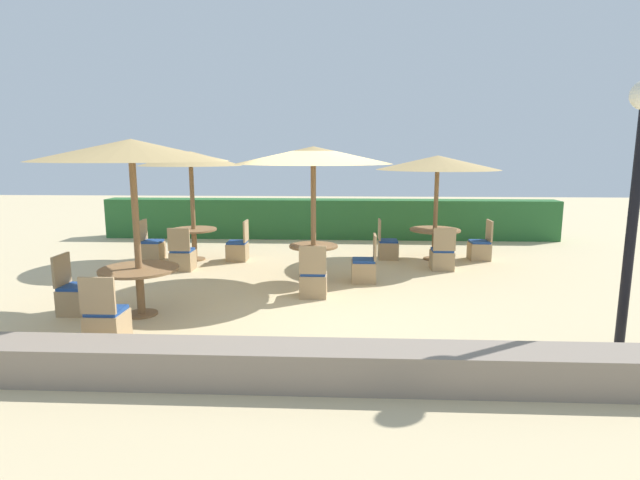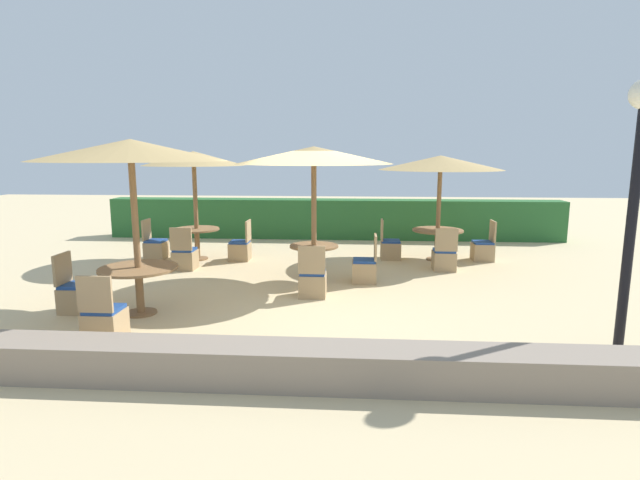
{
  "view_description": "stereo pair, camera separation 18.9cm",
  "coord_description": "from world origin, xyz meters",
  "px_view_note": "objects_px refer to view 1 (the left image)",
  "views": [
    {
      "loc": [
        0.43,
        -8.32,
        2.48
      ],
      "look_at": [
        0.0,
        0.6,
        0.9
      ],
      "focal_mm": 28.0,
      "sensor_mm": 36.0,
      "label": 1
    },
    {
      "loc": [
        0.62,
        -8.31,
        2.48
      ],
      "look_at": [
        0.0,
        0.6,
        0.9
      ],
      "focal_mm": 28.0,
      "sensor_mm": 36.0,
      "label": 2
    }
  ],
  "objects_px": {
    "patio_chair_back_left_east": "(238,249)",
    "patio_chair_back_left_west": "(152,248)",
    "patio_chair_back_left_south": "(183,258)",
    "parasol_center": "(313,156)",
    "round_table_front_left": "(139,277)",
    "patio_chair_center_south": "(313,282)",
    "lamp_post": "(639,163)",
    "patio_chair_back_right_east": "(480,249)",
    "patio_chair_front_left_west": "(76,297)",
    "round_table_back_right": "(435,235)",
    "round_table_center": "(314,254)",
    "patio_chair_center_east": "(364,269)",
    "patio_chair_front_left_south": "(107,323)",
    "parasol_back_right": "(438,163)",
    "patio_chair_back_right_south": "(442,258)",
    "parasol_back_left": "(191,159)",
    "parasol_front_left": "(131,151)",
    "patio_chair_back_right_west": "(387,248)",
    "round_table_back_left": "(194,236)"
  },
  "relations": [
    {
      "from": "parasol_back_left",
      "to": "round_table_center",
      "type": "height_order",
      "value": "parasol_back_left"
    },
    {
      "from": "lamp_post",
      "to": "patio_chair_back_right_east",
      "type": "xyz_separation_m",
      "value": [
        -0.36,
        5.34,
        -2.09
      ]
    },
    {
      "from": "patio_chair_front_left_west",
      "to": "patio_chair_front_left_south",
      "type": "bearing_deg",
      "value": 42.06
    },
    {
      "from": "parasol_front_left",
      "to": "patio_chair_center_east",
      "type": "xyz_separation_m",
      "value": [
        3.51,
        2.17,
        -2.23
      ]
    },
    {
      "from": "lamp_post",
      "to": "round_table_back_right",
      "type": "distance_m",
      "value": 5.78
    },
    {
      "from": "parasol_front_left",
      "to": "round_table_back_left",
      "type": "xyz_separation_m",
      "value": [
        -0.36,
        3.99,
        -1.92
      ]
    },
    {
      "from": "parasol_center",
      "to": "parasol_back_right",
      "type": "bearing_deg",
      "value": 39.21
    },
    {
      "from": "parasol_back_right",
      "to": "parasol_center",
      "type": "relative_size",
      "value": 0.95
    },
    {
      "from": "lamp_post",
      "to": "patio_chair_back_left_south",
      "type": "height_order",
      "value": "lamp_post"
    },
    {
      "from": "patio_chair_front_left_south",
      "to": "round_table_back_left",
      "type": "bearing_deg",
      "value": 94.06
    },
    {
      "from": "parasol_front_left",
      "to": "parasol_center",
      "type": "xyz_separation_m",
      "value": [
        2.53,
        2.11,
        -0.08
      ]
    },
    {
      "from": "patio_chair_front_left_west",
      "to": "parasol_center",
      "type": "bearing_deg",
      "value": 120.04
    },
    {
      "from": "patio_chair_back_right_south",
      "to": "patio_chair_front_left_south",
      "type": "relative_size",
      "value": 1.0
    },
    {
      "from": "patio_chair_front_left_west",
      "to": "patio_chair_center_east",
      "type": "bearing_deg",
      "value": 115.02
    },
    {
      "from": "patio_chair_center_east",
      "to": "patio_chair_back_right_east",
      "type": "bearing_deg",
      "value": -52.11
    },
    {
      "from": "round_table_back_right",
      "to": "patio_chair_center_east",
      "type": "height_order",
      "value": "patio_chair_center_east"
    },
    {
      "from": "round_table_back_right",
      "to": "patio_chair_back_right_west",
      "type": "distance_m",
      "value": 1.13
    },
    {
      "from": "round_table_center",
      "to": "round_table_back_left",
      "type": "bearing_deg",
      "value": 146.9
    },
    {
      "from": "patio_chair_back_right_south",
      "to": "parasol_back_left",
      "type": "relative_size",
      "value": 0.37
    },
    {
      "from": "parasol_back_right",
      "to": "patio_chair_back_left_east",
      "type": "height_order",
      "value": "parasol_back_right"
    },
    {
      "from": "patio_chair_back_right_south",
      "to": "parasol_front_left",
      "type": "xyz_separation_m",
      "value": [
        -5.2,
        -3.25,
        2.23
      ]
    },
    {
      "from": "patio_chair_front_left_south",
      "to": "patio_chair_back_left_south",
      "type": "relative_size",
      "value": 1.0
    },
    {
      "from": "patio_chair_front_left_south",
      "to": "patio_chair_back_right_south",
      "type": "bearing_deg",
      "value": 40.04
    },
    {
      "from": "round_table_center",
      "to": "patio_chair_back_left_south",
      "type": "bearing_deg",
      "value": 163.18
    },
    {
      "from": "patio_chair_back_left_east",
      "to": "patio_chair_back_left_west",
      "type": "bearing_deg",
      "value": 89.62
    },
    {
      "from": "round_table_back_right",
      "to": "parasol_center",
      "type": "height_order",
      "value": "parasol_center"
    },
    {
      "from": "patio_chair_back_left_south",
      "to": "parasol_center",
      "type": "height_order",
      "value": "parasol_center"
    },
    {
      "from": "patio_chair_front_left_west",
      "to": "lamp_post",
      "type": "bearing_deg",
      "value": 82.17
    },
    {
      "from": "patio_chair_front_left_west",
      "to": "patio_chair_back_left_west",
      "type": "xyz_separation_m",
      "value": [
        -0.33,
        3.95,
        0.0
      ]
    },
    {
      "from": "round_table_back_right",
      "to": "round_table_center",
      "type": "distance_m",
      "value": 3.47
    },
    {
      "from": "round_table_front_left",
      "to": "parasol_back_right",
      "type": "bearing_deg",
      "value": 39.49
    },
    {
      "from": "patio_chair_back_left_south",
      "to": "patio_chair_back_left_east",
      "type": "height_order",
      "value": "same"
    },
    {
      "from": "patio_chair_back_right_west",
      "to": "round_table_center",
      "type": "xyz_separation_m",
      "value": [
        -1.6,
        -2.23,
        0.28
      ]
    },
    {
      "from": "lamp_post",
      "to": "patio_chair_back_left_south",
      "type": "relative_size",
      "value": 3.57
    },
    {
      "from": "round_table_front_left",
      "to": "patio_chair_center_south",
      "type": "relative_size",
      "value": 1.27
    },
    {
      "from": "patio_chair_back_right_east",
      "to": "patio_chair_front_left_south",
      "type": "height_order",
      "value": "same"
    },
    {
      "from": "lamp_post",
      "to": "parasol_center",
      "type": "distance_m",
      "value": 5.16
    },
    {
      "from": "round_table_back_left",
      "to": "round_table_center",
      "type": "height_order",
      "value": "round_table_back_left"
    },
    {
      "from": "parasol_front_left",
      "to": "parasol_back_left",
      "type": "distance_m",
      "value": 4.01
    },
    {
      "from": "patio_chair_back_right_east",
      "to": "patio_chair_center_south",
      "type": "bearing_deg",
      "value": 130.93
    },
    {
      "from": "lamp_post",
      "to": "patio_chair_back_left_east",
      "type": "distance_m",
      "value": 8.06
    },
    {
      "from": "patio_chair_back_right_west",
      "to": "round_table_front_left",
      "type": "relative_size",
      "value": 0.79
    },
    {
      "from": "lamp_post",
      "to": "round_table_back_right",
      "type": "xyz_separation_m",
      "value": [
        -1.42,
        5.32,
        -1.77
      ]
    },
    {
      "from": "round_table_front_left",
      "to": "patio_chair_front_left_south",
      "type": "distance_m",
      "value": 1.17
    },
    {
      "from": "parasol_back_right",
      "to": "patio_chair_front_left_west",
      "type": "bearing_deg",
      "value": -145.78
    },
    {
      "from": "round_table_front_left",
      "to": "patio_chair_center_east",
      "type": "bearing_deg",
      "value": 31.67
    },
    {
      "from": "parasol_front_left",
      "to": "patio_chair_back_left_west",
      "type": "xyz_separation_m",
      "value": [
        -1.37,
        3.99,
        -2.23
      ]
    },
    {
      "from": "patio_chair_back_right_south",
      "to": "patio_chair_center_south",
      "type": "relative_size",
      "value": 1.0
    },
    {
      "from": "lamp_post",
      "to": "patio_chair_back_right_east",
      "type": "relative_size",
      "value": 3.57
    },
    {
      "from": "lamp_post",
      "to": "patio_chair_back_right_south",
      "type": "bearing_deg",
      "value": 108.6
    }
  ]
}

